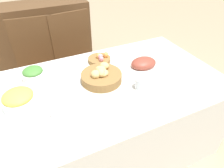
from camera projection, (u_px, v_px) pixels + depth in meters
ground_plane at (111, 144)px, 1.87m from camera, size 12.00×12.00×0.00m
dining_table at (110, 117)px, 1.65m from camera, size 1.64×0.98×0.73m
chair_far_center at (77, 58)px, 2.15m from camera, size 0.47×0.47×0.97m
chair_far_left at (40, 66)px, 2.01m from camera, size 0.45×0.45×0.97m
sideboard at (42, 40)px, 2.61m from camera, size 1.23×0.44×0.93m
bread_basket at (101, 76)px, 1.42m from camera, size 0.29×0.29×0.11m
egg_basket at (100, 59)px, 1.65m from camera, size 0.19×0.19×0.08m
ham_platter at (143, 64)px, 1.58m from camera, size 0.32×0.22×0.09m
green_salad_bowl at (33, 74)px, 1.43m from camera, size 0.17×0.17×0.10m
pineapple_bowl at (19, 99)px, 1.21m from camera, size 0.21×0.21×0.11m
dinner_plate at (121, 113)px, 1.18m from camera, size 0.25×0.25×0.01m
fork at (97, 122)px, 1.13m from camera, size 0.01×0.16×0.00m
knife at (143, 106)px, 1.23m from camera, size 0.01×0.16×0.00m
spoon at (147, 105)px, 1.24m from camera, size 0.01×0.16×0.00m
drinking_cup at (141, 84)px, 1.35m from camera, size 0.08×0.08×0.08m
butter_dish at (61, 110)px, 1.18m from camera, size 0.14×0.09×0.03m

